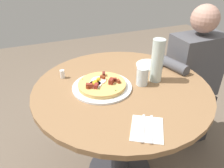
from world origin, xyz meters
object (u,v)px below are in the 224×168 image
person_seated (190,87)px  salt_shaker (62,74)px  knife (143,128)px  water_glass (142,76)px  bread_plate (149,65)px  fork (151,129)px  pizza_plate (102,87)px  water_bottle (157,61)px  breakfast_pizza (102,84)px  dining_table (121,111)px

person_seated → salt_shaker: size_ratio=21.64×
knife → water_glass: (0.18, 0.34, 0.05)m
bread_plate → fork: 0.64m
pizza_plate → water_bottle: bearing=-6.6°
fork → water_bottle: bearing=-2.0°
pizza_plate → water_bottle: size_ratio=1.31×
knife → water_bottle: 0.47m
bread_plate → knife: size_ratio=1.01×
breakfast_pizza → knife: size_ratio=1.52×
breakfast_pizza → knife: 0.39m
bread_plate → fork: bread_plate is taller
dining_table → water_glass: 0.26m
pizza_plate → salt_shaker: 0.28m
fork → dining_table: bearing=27.0°
pizza_plate → fork: pizza_plate is taller
person_seated → salt_shaker: 1.01m
person_seated → water_glass: person_seated is taller
pizza_plate → salt_shaker: size_ratio=6.50×
dining_table → pizza_plate: size_ratio=3.02×
dining_table → person_seated: size_ratio=0.91×
water_bottle → water_glass: bearing=-173.5°
person_seated → fork: 0.92m
fork → knife: size_ratio=1.00×
fork → knife: same height
water_glass → fork: bearing=-112.7°
person_seated → breakfast_pizza: person_seated is taller
knife → person_seated: bearing=-23.1°
knife → water_glass: size_ratio=1.67×
bread_plate → dining_table: bearing=-148.8°
person_seated → knife: bearing=-144.9°
fork → water_glass: 0.39m
fork → knife: bearing=90.0°
dining_table → breakfast_pizza: 0.24m
breakfast_pizza → bread_plate: (0.40, 0.15, -0.02)m
breakfast_pizza → knife: breakfast_pizza is taller
salt_shaker → person_seated: bearing=-4.7°
bread_plate → water_bottle: 0.24m
water_bottle → pizza_plate: bearing=173.4°
salt_shaker → knife: bearing=-68.4°
pizza_plate → dining_table: bearing=-12.2°
pizza_plate → breakfast_pizza: 0.02m
breakfast_pizza → water_bottle: (0.33, -0.04, 0.10)m
breakfast_pizza → fork: 0.42m
water_bottle → salt_shaker: 0.58m
dining_table → fork: bearing=-94.8°
water_bottle → person_seated: bearing=19.8°
person_seated → breakfast_pizza: (-0.78, -0.12, 0.27)m
salt_shaker → breakfast_pizza: bearing=-48.3°
breakfast_pizza → knife: bearing=-82.3°
fork → water_glass: bearing=9.2°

